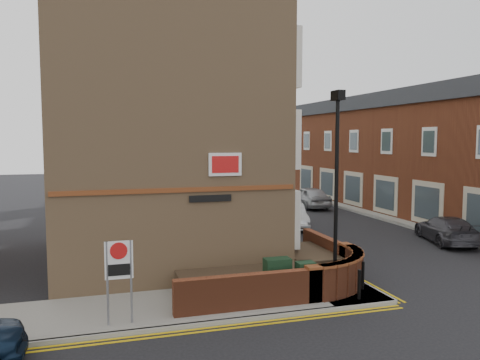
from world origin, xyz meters
The scene contains 27 objects.
ground centered at (0.00, 0.00, 0.00)m, with size 120.00×120.00×0.00m, color black.
pavement_corner centered at (-3.50, 1.50, 0.06)m, with size 13.00×3.00×0.12m, color gray.
pavement_main centered at (2.00, 16.00, 0.06)m, with size 2.00×32.00×0.12m, color gray.
pavement_far centered at (13.00, 13.00, 0.06)m, with size 4.00×40.00×0.12m, color gray.
kerb_side centered at (-3.50, 0.00, 0.06)m, with size 13.00×0.15×0.12m, color gray.
kerb_main_near centered at (3.00, 16.00, 0.06)m, with size 0.15×32.00×0.12m, color gray.
kerb_main_far centered at (11.00, 13.00, 0.06)m, with size 0.15×40.00×0.12m, color gray.
yellow_lines_side centered at (-3.50, -0.25, 0.01)m, with size 13.00×0.28×0.01m, color gold.
yellow_lines_main centered at (3.25, 16.00, 0.01)m, with size 0.28×32.00×0.01m, color gold.
corner_building centered at (-2.84, 8.00, 6.23)m, with size 8.95×10.40×13.60m.
garden_wall centered at (0.00, 2.50, 0.00)m, with size 6.80×6.00×1.20m, color brown, non-canonical shape.
lamppost centered at (1.60, 1.20, 3.34)m, with size 0.25×0.50×6.30m.
utility_cabinet_large centered at (-0.30, 1.30, 0.72)m, with size 0.80×0.45×1.20m, color #16321D.
utility_cabinet_small centered at (0.50, 1.00, 0.67)m, with size 0.55×0.40×1.10m, color #16321D.
bollard_near centered at (2.00, 0.40, 0.57)m, with size 0.11×0.11×0.90m, color black.
bollard_far centered at (2.60, 1.20, 0.57)m, with size 0.11×0.11×0.90m, color black.
zone_sign centered at (-5.00, 0.50, 1.64)m, with size 0.72×0.07×2.20m.
far_terrace centered at (14.50, 17.00, 4.04)m, with size 5.40×30.40×8.00m.
far_terrace_cream centered at (14.50, 38.00, 4.05)m, with size 5.40×12.40×8.00m.
tree_near centered at (2.00, 14.05, 4.70)m, with size 3.64×3.65×6.70m.
tree_mid centered at (2.00, 22.05, 5.20)m, with size 4.03×4.03×7.42m.
tree_far centered at (2.00, 30.05, 4.91)m, with size 3.81×3.81×7.00m.
traffic_light_assembly centered at (2.40, 25.00, 2.78)m, with size 0.20×0.16×4.20m.
silver_car_near centered at (4.73, 12.24, 0.68)m, with size 1.43×4.11×1.35m, color #AFB3B7.
red_car_main centered at (3.60, 17.39, 0.66)m, with size 2.19×4.75×1.32m, color #943510.
grey_car_far centered at (10.37, 6.57, 0.64)m, with size 1.78×4.38×1.27m, color #343339.
silver_car_far centered at (9.00, 18.99, 0.77)m, with size 1.82×4.52×1.54m, color #9EA1A6.
Camera 1 is at (-5.38, -11.76, 4.94)m, focal length 35.00 mm.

